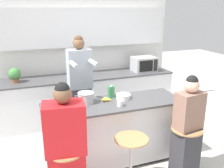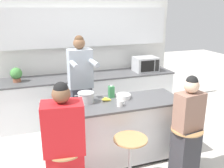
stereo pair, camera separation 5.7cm
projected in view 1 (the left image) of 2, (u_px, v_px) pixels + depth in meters
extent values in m
plane|color=beige|center=(114.00, 160.00, 3.76)|extent=(16.00, 16.00, 0.00)
cube|color=silver|center=(80.00, 50.00, 5.14)|extent=(3.88, 0.06, 2.70)
cube|color=silver|center=(81.00, 27.00, 4.90)|extent=(3.57, 0.16, 0.75)
cube|color=silver|center=(86.00, 98.00, 5.07)|extent=(3.57, 0.66, 0.87)
cube|color=#4C4C4F|center=(85.00, 77.00, 4.94)|extent=(3.60, 0.69, 0.03)
cube|color=black|center=(114.00, 158.00, 3.75)|extent=(1.86, 0.54, 0.06)
cube|color=silver|center=(114.00, 131.00, 3.62)|extent=(1.94, 0.62, 0.84)
cube|color=#4C4C4F|center=(114.00, 103.00, 3.49)|extent=(1.98, 0.66, 0.03)
cylinder|color=tan|center=(66.00, 151.00, 2.76)|extent=(0.42, 0.42, 0.02)
cylinder|color=#B7BABC|center=(131.00, 163.00, 3.11)|extent=(0.04, 0.04, 0.66)
cylinder|color=tan|center=(131.00, 139.00, 3.00)|extent=(0.42, 0.42, 0.02)
cylinder|color=#B7BABC|center=(185.00, 152.00, 3.35)|extent=(0.04, 0.04, 0.66)
cylinder|color=tan|center=(187.00, 129.00, 3.25)|extent=(0.42, 0.42, 0.02)
cube|color=#383842|center=(81.00, 116.00, 4.07)|extent=(0.32, 0.23, 1.00)
cube|color=#9EA8B2|center=(80.00, 69.00, 3.83)|extent=(0.37, 0.23, 0.60)
cylinder|color=#9EA8B2|center=(74.00, 65.00, 3.49)|extent=(0.08, 0.33, 0.07)
cylinder|color=#9EA8B2|center=(94.00, 63.00, 3.60)|extent=(0.08, 0.33, 0.07)
sphere|color=brown|center=(79.00, 43.00, 3.71)|extent=(0.18, 0.18, 0.18)
sphere|color=#513823|center=(78.00, 40.00, 3.70)|extent=(0.14, 0.14, 0.14)
cube|color=red|center=(65.00, 128.00, 2.65)|extent=(0.47, 0.34, 0.57)
sphere|color=brown|center=(62.00, 94.00, 2.53)|extent=(0.22, 0.22, 0.19)
sphere|color=black|center=(62.00, 89.00, 2.52)|extent=(0.17, 0.17, 0.15)
cube|color=#333338|center=(185.00, 152.00, 3.35)|extent=(0.35, 0.31, 0.70)
cube|color=#896656|center=(189.00, 111.00, 3.18)|extent=(0.38, 0.27, 0.49)
sphere|color=#DBB293|center=(192.00, 85.00, 3.07)|extent=(0.21, 0.21, 0.19)
sphere|color=black|center=(192.00, 81.00, 3.06)|extent=(0.17, 0.17, 0.15)
cylinder|color=#B7BABC|center=(86.00, 98.00, 3.45)|extent=(0.22, 0.22, 0.14)
cylinder|color=#B7BABC|center=(86.00, 93.00, 3.43)|extent=(0.23, 0.23, 0.01)
cylinder|color=#B7BABC|center=(76.00, 96.00, 3.39)|extent=(0.05, 0.01, 0.01)
cylinder|color=#B7BABC|center=(95.00, 94.00, 3.48)|extent=(0.05, 0.01, 0.01)
cylinder|color=white|center=(123.00, 96.00, 3.63)|extent=(0.21, 0.21, 0.06)
cylinder|color=#DB4C51|center=(56.00, 107.00, 3.20)|extent=(0.08, 0.08, 0.09)
torus|color=#DB4C51|center=(61.00, 106.00, 3.21)|extent=(0.04, 0.01, 0.04)
cylinder|color=white|center=(120.00, 103.00, 3.34)|extent=(0.08, 0.08, 0.08)
torus|color=white|center=(124.00, 103.00, 3.35)|extent=(0.04, 0.01, 0.04)
ellipsoid|color=yellow|center=(106.00, 100.00, 3.50)|extent=(0.12, 0.05, 0.05)
ellipsoid|color=yellow|center=(103.00, 100.00, 3.52)|extent=(0.10, 0.12, 0.05)
ellipsoid|color=yellow|center=(108.00, 99.00, 3.54)|extent=(0.11, 0.11, 0.05)
cube|color=#38844C|center=(111.00, 92.00, 3.66)|extent=(0.08, 0.08, 0.17)
cylinder|color=white|center=(111.00, 86.00, 3.63)|extent=(0.03, 0.03, 0.02)
cube|color=#B2B5B7|center=(144.00, 64.00, 5.26)|extent=(0.48, 0.37, 0.30)
cube|color=black|center=(146.00, 66.00, 5.08)|extent=(0.30, 0.01, 0.23)
cube|color=black|center=(156.00, 65.00, 5.15)|extent=(0.09, 0.01, 0.24)
cylinder|color=#93563D|center=(15.00, 80.00, 4.50)|extent=(0.14, 0.14, 0.07)
sphere|color=#478942|center=(15.00, 74.00, 4.46)|extent=(0.21, 0.21, 0.21)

